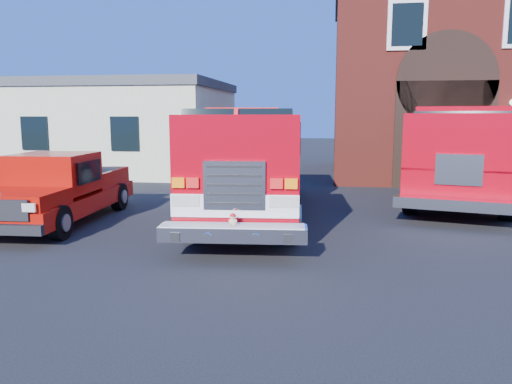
# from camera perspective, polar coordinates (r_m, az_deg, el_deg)

# --- Properties ---
(ground) EXTENTS (100.00, 100.00, 0.00)m
(ground) POSITION_cam_1_polar(r_m,az_deg,el_deg) (10.93, 0.96, -5.79)
(ground) COLOR black
(ground) RESTS_ON ground
(parking_stripe_far) EXTENTS (0.12, 3.00, 0.01)m
(parking_stripe_far) POSITION_cam_1_polar(r_m,az_deg,el_deg) (18.41, 24.63, -0.60)
(parking_stripe_far) COLOR yellow
(parking_stripe_far) RESTS_ON ground
(fire_station) EXTENTS (15.20, 10.20, 8.45)m
(fire_station) POSITION_cam_1_polar(r_m,az_deg,el_deg) (25.65, 26.42, 11.25)
(fire_station) COLOR maroon
(fire_station) RESTS_ON ground
(side_building) EXTENTS (10.20, 8.20, 4.35)m
(side_building) POSITION_cam_1_polar(r_m,az_deg,el_deg) (25.70, -15.32, 7.26)
(side_building) COLOR #E8E7C4
(side_building) RESTS_ON ground
(fire_engine) EXTENTS (3.38, 9.62, 2.91)m
(fire_engine) POSITION_cam_1_polar(r_m,az_deg,el_deg) (13.86, -0.40, 3.63)
(fire_engine) COLOR black
(fire_engine) RESTS_ON ground
(pickup_truck) EXTENTS (2.27, 5.61, 1.80)m
(pickup_truck) POSITION_cam_1_polar(r_m,az_deg,el_deg) (13.77, -21.50, 0.25)
(pickup_truck) COLOR black
(pickup_truck) RESTS_ON ground
(secondary_truck) EXTENTS (4.98, 9.70, 3.02)m
(secondary_truck) POSITION_cam_1_polar(r_m,az_deg,el_deg) (17.66, 22.36, 4.53)
(secondary_truck) COLOR black
(secondary_truck) RESTS_ON ground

